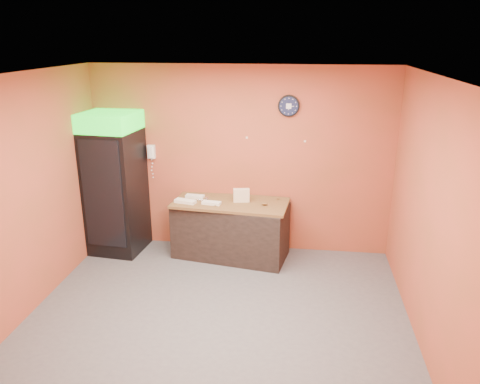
# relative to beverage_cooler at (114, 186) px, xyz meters

# --- Properties ---
(floor) EXTENTS (4.50, 4.50, 0.00)m
(floor) POSITION_rel_beverage_cooler_xyz_m (1.85, -1.60, -1.04)
(floor) COLOR #47474C
(floor) RESTS_ON ground
(back_wall) EXTENTS (4.50, 0.02, 2.80)m
(back_wall) POSITION_rel_beverage_cooler_xyz_m (1.85, 0.40, 0.36)
(back_wall) COLOR #B54633
(back_wall) RESTS_ON floor
(left_wall) EXTENTS (0.02, 4.00, 2.80)m
(left_wall) POSITION_rel_beverage_cooler_xyz_m (-0.40, -1.60, 0.36)
(left_wall) COLOR #B54633
(left_wall) RESTS_ON floor
(right_wall) EXTENTS (0.02, 4.00, 2.80)m
(right_wall) POSITION_rel_beverage_cooler_xyz_m (4.10, -1.60, 0.36)
(right_wall) COLOR #B54633
(right_wall) RESTS_ON floor
(ceiling) EXTENTS (4.50, 4.00, 0.02)m
(ceiling) POSITION_rel_beverage_cooler_xyz_m (1.85, -1.60, 1.76)
(ceiling) COLOR white
(ceiling) RESTS_ON back_wall
(beverage_cooler) EXTENTS (0.82, 0.83, 2.14)m
(beverage_cooler) POSITION_rel_beverage_cooler_xyz_m (0.00, 0.00, 0.00)
(beverage_cooler) COLOR black
(beverage_cooler) RESTS_ON floor
(prep_counter) EXTENTS (1.75, 1.00, 0.83)m
(prep_counter) POSITION_rel_beverage_cooler_xyz_m (1.75, 0.03, -0.63)
(prep_counter) COLOR black
(prep_counter) RESTS_ON floor
(wall_clock) EXTENTS (0.31, 0.06, 0.31)m
(wall_clock) POSITION_rel_beverage_cooler_xyz_m (2.55, 0.37, 1.18)
(wall_clock) COLOR black
(wall_clock) RESTS_ON back_wall
(wall_phone) EXTENTS (0.11, 0.10, 0.21)m
(wall_phone) POSITION_rel_beverage_cooler_xyz_m (0.49, 0.34, 0.46)
(wall_phone) COLOR white
(wall_phone) RESTS_ON back_wall
(butcher_paper) EXTENTS (1.73, 0.92, 0.04)m
(butcher_paper) POSITION_rel_beverage_cooler_xyz_m (1.75, 0.03, -0.20)
(butcher_paper) COLOR brown
(butcher_paper) RESTS_ON prep_counter
(sub_roll_stack) EXTENTS (0.24, 0.12, 0.20)m
(sub_roll_stack) POSITION_rel_beverage_cooler_xyz_m (1.91, 0.05, -0.08)
(sub_roll_stack) COLOR beige
(sub_roll_stack) RESTS_ON butcher_paper
(wrapped_sandwich_left) EXTENTS (0.33, 0.19, 0.04)m
(wrapped_sandwich_left) POSITION_rel_beverage_cooler_xyz_m (1.11, -0.10, -0.16)
(wrapped_sandwich_left) COLOR silver
(wrapped_sandwich_left) RESTS_ON butcher_paper
(wrapped_sandwich_mid) EXTENTS (0.28, 0.14, 0.04)m
(wrapped_sandwich_mid) POSITION_rel_beverage_cooler_xyz_m (1.50, -0.11, -0.16)
(wrapped_sandwich_mid) COLOR silver
(wrapped_sandwich_mid) RESTS_ON butcher_paper
(wrapped_sandwich_right) EXTENTS (0.29, 0.14, 0.04)m
(wrapped_sandwich_right) POSITION_rel_beverage_cooler_xyz_m (1.19, 0.14, -0.16)
(wrapped_sandwich_right) COLOR silver
(wrapped_sandwich_right) RESTS_ON butcher_paper
(kitchen_tool) EXTENTS (0.05, 0.05, 0.05)m
(kitchen_tool) POSITION_rel_beverage_cooler_xyz_m (1.40, 0.03, -0.15)
(kitchen_tool) COLOR silver
(kitchen_tool) RESTS_ON butcher_paper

